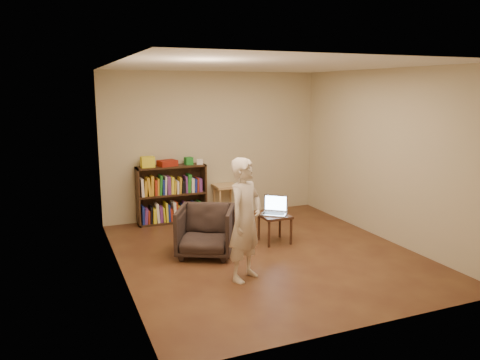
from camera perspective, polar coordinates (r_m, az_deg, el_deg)
name	(u,v)px	position (r m, az deg, el deg)	size (l,w,h in m)	color
floor	(266,254)	(6.73, 3.19, -8.94)	(4.50, 4.50, 0.00)	#411F14
ceiling	(268,66)	(6.33, 3.45, 13.74)	(4.50, 4.50, 0.00)	silver
wall_back	(213,145)	(8.47, -3.27, 4.27)	(4.00, 4.00, 0.00)	#B9AE8C
wall_left	(118,173)	(5.84, -14.69, 0.81)	(4.50, 4.50, 0.00)	#B9AE8C
wall_right	(385,155)	(7.48, 17.29, 2.87)	(4.50, 4.50, 0.00)	#B9AE8C
bookshelf	(172,197)	(8.24, -8.34, -2.10)	(1.20, 0.30, 1.00)	black
box_yellow	(148,162)	(8.02, -11.20, 2.17)	(0.22, 0.16, 0.18)	yellow
red_cloth	(167,163)	(8.09, -8.85, 2.05)	(0.30, 0.22, 0.10)	maroon
box_green	(189,161)	(8.20, -6.29, 2.33)	(0.13, 0.13, 0.13)	#207B28
box_white	(200,162)	(8.22, -4.93, 2.23)	(0.11, 0.11, 0.09)	white
stool	(226,191)	(8.45, -1.78, -1.37)	(0.41, 0.41, 0.60)	tan
armchair	(206,231)	(6.58, -4.22, -6.22)	(0.75, 0.77, 0.70)	black
side_table	(275,219)	(7.11, 4.26, -4.82)	(0.42, 0.42, 0.43)	black
laptop	(275,210)	(7.13, 4.24, -3.65)	(0.46, 0.44, 0.28)	#A7A7AC
person	(245,220)	(5.65, 0.66, -4.85)	(0.55, 0.36, 1.51)	beige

